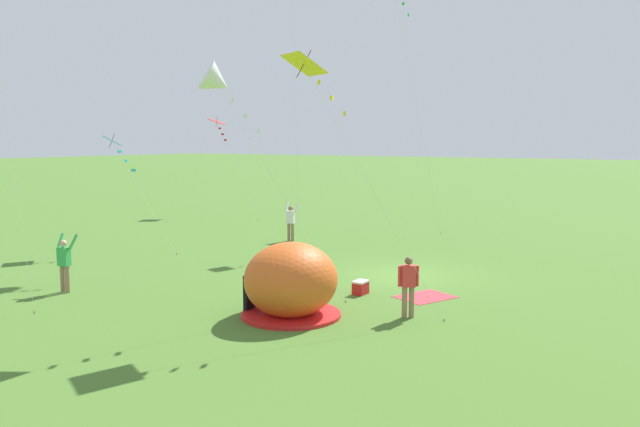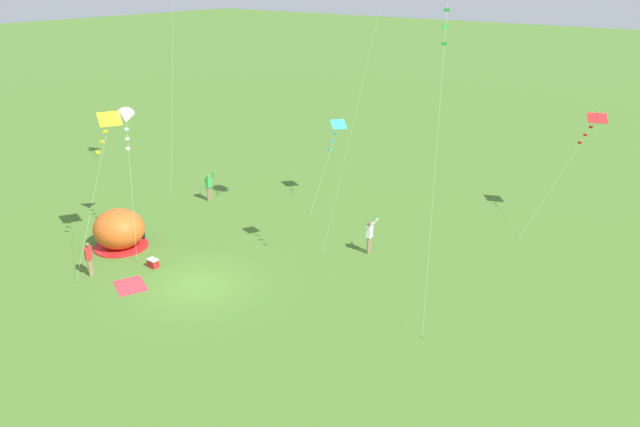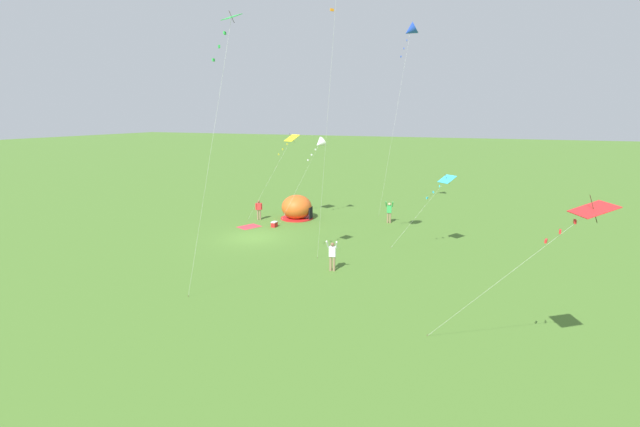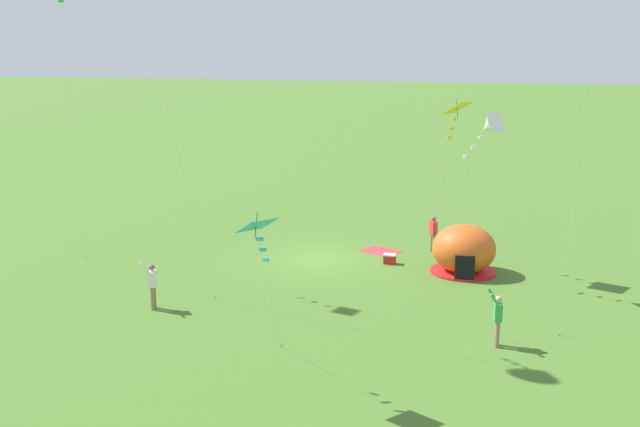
% 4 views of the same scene
% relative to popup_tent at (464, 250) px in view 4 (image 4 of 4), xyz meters
% --- Properties ---
extents(ground_plane, '(300.00, 300.00, 0.00)m').
position_rel_popup_tent_xyz_m(ground_plane, '(6.51, -0.46, -1.00)').
color(ground_plane, '#477028').
extents(popup_tent, '(2.81, 2.81, 2.10)m').
position_rel_popup_tent_xyz_m(popup_tent, '(0.00, 0.00, 0.00)').
color(popup_tent, '#D8591E').
rests_on(popup_tent, ground).
extents(picnic_blanket, '(2.08, 1.88, 0.01)m').
position_rel_popup_tent_xyz_m(picnic_blanket, '(3.98, -2.41, -0.99)').
color(picnic_blanket, '#CC333D').
rests_on(picnic_blanket, ground).
extents(cooler_box, '(0.54, 0.38, 0.44)m').
position_rel_popup_tent_xyz_m(cooler_box, '(3.25, -0.50, -0.78)').
color(cooler_box, red).
rests_on(cooler_box, ground).
extents(person_arms_raised, '(0.53, 0.67, 1.89)m').
position_rel_popup_tent_xyz_m(person_arms_raised, '(10.85, 7.37, 0.00)').
color(person_arms_raised, '#8C7251').
rests_on(person_arms_raised, ground).
extents(person_flying_kite, '(0.54, 0.68, 1.89)m').
position_rel_popup_tent_xyz_m(person_flying_kite, '(-1.54, 7.81, 0.00)').
color(person_flying_kite, '#8C7251').
rests_on(person_flying_kite, ground).
extents(person_near_tent, '(0.42, 0.49, 1.72)m').
position_rel_popup_tent_xyz_m(person_near_tent, '(1.59, -2.87, -0.03)').
color(person_near_tent, '#8C7251').
rests_on(person_near_tent, ground).
extents(kite_white, '(3.65, 3.09, 7.07)m').
position_rel_popup_tent_xyz_m(kite_white, '(-0.85, 1.81, 5.51)').
color(kite_white, silver).
rests_on(kite_white, ground).
extents(kite_yellow, '(1.90, 4.44, 7.39)m').
position_rel_popup_tent_xyz_m(kite_yellow, '(0.59, -0.25, 5.81)').
color(kite_yellow, silver).
rests_on(kite_yellow, ground).
extents(kite_cyan, '(1.18, 3.99, 5.22)m').
position_rel_popup_tent_xyz_m(kite_cyan, '(4.87, 12.73, 3.68)').
color(kite_cyan, silver).
rests_on(kite_cyan, ground).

